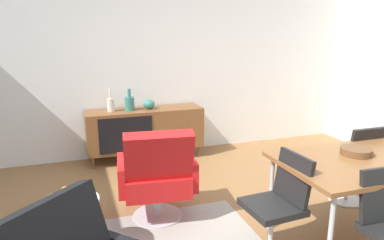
# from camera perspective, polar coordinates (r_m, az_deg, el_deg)

# --- Properties ---
(wall_back) EXTENTS (6.80, 0.12, 2.80)m
(wall_back) POSITION_cam_1_polar(r_m,az_deg,el_deg) (5.17, -7.22, 9.89)
(wall_back) COLOR silver
(wall_back) RESTS_ON ground_plane
(sideboard) EXTENTS (1.60, 0.45, 0.72)m
(sideboard) POSITION_cam_1_polar(r_m,az_deg,el_deg) (5.01, -7.55, -1.41)
(sideboard) COLOR brown
(sideboard) RESTS_ON ground_plane
(vase_cobalt) EXTENTS (0.09, 0.09, 0.31)m
(vase_cobalt) POSITION_cam_1_polar(r_m,az_deg,el_deg) (4.86, -12.90, 2.50)
(vase_cobalt) COLOR beige
(vase_cobalt) RESTS_ON sideboard
(vase_sculptural_dark) EXTENTS (0.16, 0.16, 0.13)m
(vase_sculptural_dark) POSITION_cam_1_polar(r_m,az_deg,el_deg) (4.95, -6.89, 2.52)
(vase_sculptural_dark) COLOR #337266
(vase_sculptural_dark) RESTS_ON sideboard
(vase_ceramic_small) EXTENTS (0.13, 0.13, 0.29)m
(vase_ceramic_small) POSITION_cam_1_polar(r_m,az_deg,el_deg) (4.89, -9.98, 2.71)
(vase_ceramic_small) COLOR #337266
(vase_ceramic_small) RESTS_ON sideboard
(dining_table) EXTENTS (1.60, 0.90, 0.74)m
(dining_table) POSITION_cam_1_polar(r_m,az_deg,el_deg) (3.36, 27.05, -6.08)
(dining_table) COLOR brown
(dining_table) RESTS_ON ground_plane
(wooden_bowl_on_table) EXTENTS (0.26, 0.26, 0.06)m
(wooden_bowl_on_table) POSITION_cam_1_polar(r_m,az_deg,el_deg) (3.35, 24.83, -4.59)
(wooden_bowl_on_table) COLOR brown
(wooden_bowl_on_table) RESTS_ON dining_table
(dining_chair_near_window) EXTENTS (0.45, 0.43, 0.86)m
(dining_chair_near_window) POSITION_cam_1_polar(r_m,az_deg,el_deg) (2.91, 13.77, -12.81)
(dining_chair_near_window) COLOR black
(dining_chair_near_window) RESTS_ON ground_plane
(dining_chair_back_right) EXTENTS (0.40, 0.42, 0.86)m
(dining_chair_back_right) POSITION_cam_1_polar(r_m,az_deg,el_deg) (4.04, 24.60, -5.99)
(dining_chair_back_right) COLOR black
(dining_chair_back_right) RESTS_ON ground_plane
(lounge_chair_red) EXTENTS (0.78, 0.72, 0.95)m
(lounge_chair_red) POSITION_cam_1_polar(r_m,az_deg,el_deg) (3.37, -5.61, -8.68)
(lounge_chair_red) COLOR red
(lounge_chair_red) RESTS_ON ground_plane
(side_table_round) EXTENTS (0.44, 0.44, 0.52)m
(side_table_round) POSITION_cam_1_polar(r_m,az_deg,el_deg) (3.00, -18.72, -15.53)
(side_table_round) COLOR white
(side_table_round) RESTS_ON ground_plane
(fruit_bowl) EXTENTS (0.20, 0.20, 0.11)m
(fruit_bowl) POSITION_cam_1_polar(r_m,az_deg,el_deg) (2.89, -19.11, -11.41)
(fruit_bowl) COLOR #262628
(fruit_bowl) RESTS_ON side_table_round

